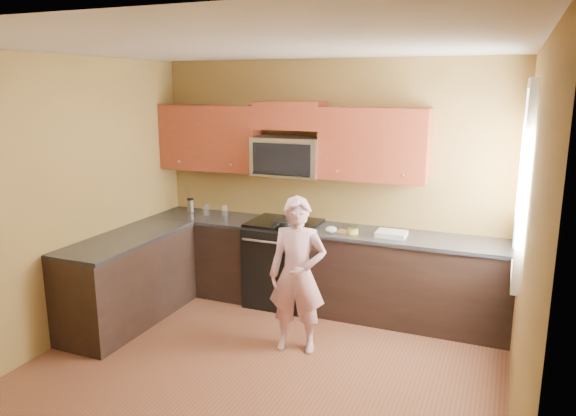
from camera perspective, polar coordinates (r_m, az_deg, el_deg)
The scene contains 26 objects.
floor at distance 4.78m, azimuth -3.92°, elevation -17.70°, with size 4.00×4.00×0.00m, color brown.
ceiling at distance 4.13m, azimuth -4.51°, elevation 16.59°, with size 4.00×4.00×0.00m, color white.
wall_back at distance 6.07m, azimuth 4.27°, elevation 2.58°, with size 4.00×4.00×0.00m, color brown.
wall_front at distance 2.72m, azimuth -23.74°, elevation -11.62°, with size 4.00×4.00×0.00m, color brown.
wall_left at distance 5.44m, azimuth -23.41°, elevation 0.33°, with size 4.00×4.00×0.00m, color brown.
wall_right at distance 3.84m, azimuth 23.71°, elevation -4.60°, with size 4.00×4.00×0.00m, color brown.
cabinet_back_run at distance 6.03m, azimuth 3.23°, elevation -6.44°, with size 4.00×0.60×0.88m, color black.
cabinet_left_run at distance 5.91m, azimuth -16.40°, elevation -7.37°, with size 0.60×1.60×0.88m, color black.
countertop_back at distance 5.88m, azimuth 3.25°, elevation -2.23°, with size 4.00×0.62×0.04m, color black.
countertop_left at distance 5.76m, azimuth -16.61°, elevation -3.08°, with size 0.62×1.60×0.04m, color black.
stove at distance 6.13m, azimuth -0.39°, elevation -5.74°, with size 0.76×0.65×0.95m, color black, non-canonical shape.
microwave at distance 6.00m, azimuth 0.06°, elevation 3.47°, with size 0.76×0.40×0.42m, color silver, non-canonical shape.
upper_cab_left at distance 6.47m, azimuth -7.98°, elevation 4.03°, with size 1.22×0.33×0.75m, color maroon, non-canonical shape.
upper_cab_right at distance 5.75m, azimuth 8.89°, elevation 2.90°, with size 1.12×0.33×0.75m, color maroon, non-canonical shape.
upper_cab_over_mw at distance 5.97m, azimuth 0.19°, elevation 9.69°, with size 0.76×0.33×0.30m, color maroon.
window at distance 4.94m, azimuth 23.61°, elevation 2.71°, with size 0.06×1.06×1.66m, color white, non-canonical shape.
woman at distance 5.00m, azimuth 1.01°, elevation -7.06°, with size 0.53×0.35×1.45m, color #D86C8A.
frying_pan at distance 5.86m, azimuth -0.42°, elevation -1.77°, with size 0.25×0.44×0.06m, color black, non-canonical shape.
butter_tub at distance 5.67m, azimuth 6.83°, elevation -2.68°, with size 0.11×0.11×0.08m, color gold, non-canonical shape.
toast_slice at distance 5.71m, azimuth 5.77°, elevation -2.45°, with size 0.11×0.11×0.01m, color #B27F47.
napkin_a at distance 5.85m, azimuth 1.19°, elevation -1.80°, with size 0.11×0.12×0.06m, color silver.
napkin_b at distance 5.67m, azimuth 4.56°, elevation -2.27°, with size 0.12×0.13×0.07m, color silver.
dish_towel at distance 5.63m, azimuth 10.81°, elevation -2.67°, with size 0.30×0.24×0.05m, color silver.
travel_mug at distance 6.69m, azimuth -10.17°, elevation -0.39°, with size 0.08×0.08×0.16m, color silver, non-canonical shape.
glass_a at distance 6.41m, azimuth -6.68°, elevation -0.30°, with size 0.07×0.07×0.12m, color silver.
glass_b at distance 6.48m, azimuth -8.57°, elevation -0.21°, with size 0.07×0.07×0.12m, color silver.
Camera 1 is at (1.85, -3.68, 2.43)m, focal length 33.86 mm.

